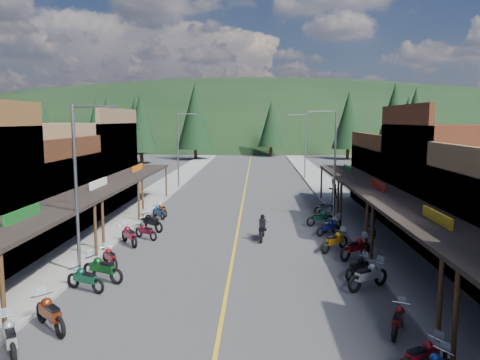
# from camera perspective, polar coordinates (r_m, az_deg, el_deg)

# --- Properties ---
(ground) EXTENTS (220.00, 220.00, 0.00)m
(ground) POSITION_cam_1_polar(r_m,az_deg,el_deg) (28.08, -0.57, -7.71)
(ground) COLOR #38383A
(ground) RESTS_ON ground
(centerline) EXTENTS (0.15, 90.00, 0.01)m
(centerline) POSITION_cam_1_polar(r_m,az_deg,el_deg) (47.66, 0.56, -1.43)
(centerline) COLOR gold
(centerline) RESTS_ON ground
(sidewalk_west) EXTENTS (3.40, 94.00, 0.15)m
(sidewalk_west) POSITION_cam_1_polar(r_m,az_deg,el_deg) (48.67, -9.74, -1.27)
(sidewalk_west) COLOR gray
(sidewalk_west) RESTS_ON ground
(sidewalk_east) EXTENTS (3.40, 94.00, 0.15)m
(sidewalk_east) POSITION_cam_1_polar(r_m,az_deg,el_deg) (48.21, 10.95, -1.39)
(sidewalk_east) COLOR gray
(sidewalk_east) RESTS_ON ground
(shop_west_2) EXTENTS (10.90, 9.00, 6.20)m
(shop_west_2) POSITION_cam_1_polar(r_m,az_deg,el_deg) (32.82, -25.18, -1.69)
(shop_west_2) COLOR #3F2111
(shop_west_2) RESTS_ON ground
(shop_west_3) EXTENTS (10.90, 10.20, 8.20)m
(shop_west_3) POSITION_cam_1_polar(r_m,az_deg,el_deg) (41.41, -19.23, 1.72)
(shop_west_3) COLOR brown
(shop_west_3) RESTS_ON ground
(shop_east_2) EXTENTS (10.90, 9.00, 8.20)m
(shop_east_2) POSITION_cam_1_polar(r_m,az_deg,el_deg) (31.61, 25.40, -0.22)
(shop_east_2) COLOR #562B19
(shop_east_2) RESTS_ON ground
(shop_east_3) EXTENTS (10.90, 10.20, 6.20)m
(shop_east_3) POSITION_cam_1_polar(r_m,az_deg,el_deg) (40.64, 19.98, 0.19)
(shop_east_3) COLOR #4C2D16
(shop_east_3) RESTS_ON ground
(streetlight_0) EXTENTS (2.16, 0.18, 8.00)m
(streetlight_0) POSITION_cam_1_polar(r_m,az_deg,el_deg) (22.81, -19.06, -0.20)
(streetlight_0) COLOR gray
(streetlight_0) RESTS_ON ground
(streetlight_1) EXTENTS (2.16, 0.18, 8.00)m
(streetlight_1) POSITION_cam_1_polar(r_m,az_deg,el_deg) (49.85, -7.41, 4.04)
(streetlight_1) COLOR gray
(streetlight_1) RESTS_ON ground
(streetlight_2) EXTENTS (2.16, 0.18, 8.00)m
(streetlight_2) POSITION_cam_1_polar(r_m,az_deg,el_deg) (35.65, 11.28, 2.66)
(streetlight_2) COLOR gray
(streetlight_2) RESTS_ON ground
(streetlight_3) EXTENTS (2.16, 0.18, 8.00)m
(streetlight_3) POSITION_cam_1_polar(r_m,az_deg,el_deg) (57.43, 7.81, 4.47)
(streetlight_3) COLOR gray
(streetlight_3) RESTS_ON ground
(ridge_hill) EXTENTS (310.00, 140.00, 60.00)m
(ridge_hill) POSITION_cam_1_polar(r_m,az_deg,el_deg) (162.25, 1.67, 4.79)
(ridge_hill) COLOR black
(ridge_hill) RESTS_ON ground
(pine_0) EXTENTS (5.04, 5.04, 11.00)m
(pine_0) POSITION_cam_1_polar(r_m,az_deg,el_deg) (98.19, -22.89, 6.32)
(pine_0) COLOR black
(pine_0) RESTS_ON ground
(pine_1) EXTENTS (5.88, 5.88, 12.50)m
(pine_1) POSITION_cam_1_polar(r_m,az_deg,el_deg) (100.32, -12.58, 7.16)
(pine_1) COLOR black
(pine_1) RESTS_ON ground
(pine_2) EXTENTS (6.72, 6.72, 14.00)m
(pine_2) POSITION_cam_1_polar(r_m,az_deg,el_deg) (85.83, -5.48, 7.80)
(pine_2) COLOR black
(pine_2) RESTS_ON ground
(pine_3) EXTENTS (5.04, 5.04, 11.00)m
(pine_3) POSITION_cam_1_polar(r_m,az_deg,el_deg) (93.12, 3.82, 6.85)
(pine_3) COLOR black
(pine_3) RESTS_ON ground
(pine_4) EXTENTS (5.88, 5.88, 12.50)m
(pine_4) POSITION_cam_1_polar(r_m,az_deg,el_deg) (88.67, 13.09, 7.14)
(pine_4) COLOR black
(pine_4) RESTS_ON ground
(pine_5) EXTENTS (6.72, 6.72, 14.00)m
(pine_5) POSITION_cam_1_polar(r_m,az_deg,el_deg) (104.35, 20.57, 7.29)
(pine_5) COLOR black
(pine_5) RESTS_ON ground
(pine_7) EXTENTS (5.88, 5.88, 12.50)m
(pine_7) POSITION_cam_1_polar(r_m,az_deg,el_deg) (108.32, -15.90, 7.06)
(pine_7) COLOR black
(pine_7) RESTS_ON ground
(pine_8) EXTENTS (4.48, 4.48, 10.00)m
(pine_8) POSITION_cam_1_polar(r_m,az_deg,el_deg) (71.02, -17.11, 5.98)
(pine_8) COLOR black
(pine_8) RESTS_ON ground
(pine_9) EXTENTS (4.93, 4.93, 10.80)m
(pine_9) POSITION_cam_1_polar(r_m,az_deg,el_deg) (75.58, 19.73, 6.25)
(pine_9) COLOR black
(pine_9) RESTS_ON ground
(pine_10) EXTENTS (5.38, 5.38, 11.60)m
(pine_10) POSITION_cam_1_polar(r_m,az_deg,el_deg) (79.46, -12.01, 6.84)
(pine_10) COLOR black
(pine_10) RESTS_ON ground
(pine_11) EXTENTS (5.82, 5.82, 12.40)m
(pine_11) POSITION_cam_1_polar(r_m,az_deg,el_deg) (67.72, 18.30, 6.91)
(pine_11) COLOR black
(pine_11) RESTS_ON ground
(bike_west_2) EXTENTS (1.83, 2.21, 1.25)m
(bike_west_2) POSITION_cam_1_polar(r_m,az_deg,el_deg) (16.92, -26.25, -16.68)
(bike_west_2) COLOR gray
(bike_west_2) RESTS_ON ground
(bike_west_3) EXTENTS (2.21, 2.20, 1.34)m
(bike_west_3) POSITION_cam_1_polar(r_m,az_deg,el_deg) (18.12, -22.17, -14.68)
(bike_west_3) COLOR #65210D
(bike_west_3) RESTS_ON ground
(bike_west_4) EXTENTS (2.15, 1.52, 1.18)m
(bike_west_4) POSITION_cam_1_polar(r_m,az_deg,el_deg) (21.46, -18.36, -11.25)
(bike_west_4) COLOR #0D412A
(bike_west_4) RESTS_ON ground
(bike_west_5) EXTENTS (2.41, 1.70, 1.32)m
(bike_west_5) POSITION_cam_1_polar(r_m,az_deg,el_deg) (22.41, -16.43, -10.19)
(bike_west_5) COLOR #0C4016
(bike_west_5) RESTS_ON ground
(bike_west_6) EXTENTS (1.62, 1.87, 1.07)m
(bike_west_6) POSITION_cam_1_polar(r_m,az_deg,el_deg) (24.52, -15.57, -8.93)
(bike_west_6) COLOR maroon
(bike_west_6) RESTS_ON ground
(bike_west_7) EXTENTS (1.93, 2.30, 1.30)m
(bike_west_7) POSITION_cam_1_polar(r_m,az_deg,el_deg) (28.27, -13.35, -6.44)
(bike_west_7) COLOR maroon
(bike_west_7) RESTS_ON ground
(bike_west_8) EXTENTS (1.89, 1.65, 1.08)m
(bike_west_8) POSITION_cam_1_polar(r_m,az_deg,el_deg) (29.40, -11.40, -6.07)
(bike_west_8) COLOR maroon
(bike_west_8) RESTS_ON ground
(bike_west_9) EXTENTS (2.26, 2.04, 1.31)m
(bike_west_9) POSITION_cam_1_polar(r_m,az_deg,el_deg) (31.46, -10.82, -4.96)
(bike_west_9) COLOR black
(bike_west_9) RESTS_ON ground
(bike_west_10) EXTENTS (1.65, 1.91, 1.09)m
(bike_west_10) POSITION_cam_1_polar(r_m,az_deg,el_deg) (35.29, -9.90, -3.78)
(bike_west_10) COLOR navy
(bike_west_10) RESTS_ON ground
(bike_west_11) EXTENTS (1.53, 1.93, 1.08)m
(bike_west_11) POSITION_cam_1_polar(r_m,az_deg,el_deg) (36.18, -9.49, -3.51)
(bike_west_11) COLOR #AF4C0C
(bike_west_11) RESTS_ON ground
(bike_east_2) EXTENTS (2.07, 1.55, 1.14)m
(bike_east_2) POSITION_cam_1_polar(r_m,az_deg,el_deg) (15.30, 21.33, -19.28)
(bike_east_2) COLOR maroon
(bike_east_2) RESTS_ON ground
(bike_east_3) EXTENTS (1.39, 1.99, 1.09)m
(bike_east_3) POSITION_cam_1_polar(r_m,az_deg,el_deg) (17.57, 18.73, -15.68)
(bike_east_3) COLOR maroon
(bike_east_3) RESTS_ON ground
(bike_east_4) EXTENTS (2.33, 1.97, 1.32)m
(bike_east_4) POSITION_cam_1_polar(r_m,az_deg,el_deg) (21.34, 15.36, -11.04)
(bike_east_4) COLOR #ABABB0
(bike_east_4) RESTS_ON ground
(bike_east_5) EXTENTS (1.76, 1.82, 1.08)m
(bike_east_5) POSITION_cam_1_polar(r_m,az_deg,el_deg) (22.78, 14.16, -10.13)
(bike_east_5) COLOR black
(bike_east_5) RESTS_ON ground
(bike_east_6) EXTENTS (2.25, 2.00, 1.30)m
(bike_east_6) POSITION_cam_1_polar(r_m,az_deg,el_deg) (25.64, 13.91, -7.90)
(bike_east_6) COLOR maroon
(bike_east_6) RESTS_ON ground
(bike_east_7) EXTENTS (2.14, 2.09, 1.28)m
(bike_east_7) POSITION_cam_1_polar(r_m,az_deg,el_deg) (26.76, 11.48, -7.20)
(bike_east_7) COLOR #985F0A
(bike_east_7) RESTS_ON ground
(bike_east_8) EXTENTS (1.91, 1.64, 1.09)m
(bike_east_8) POSITION_cam_1_polar(r_m,az_deg,el_deg) (30.36, 10.69, -5.63)
(bike_east_8) COLOR navy
(bike_east_8) RESTS_ON ground
(bike_east_9) EXTENTS (1.84, 1.84, 1.12)m
(bike_east_9) POSITION_cam_1_polar(r_m,az_deg,el_deg) (31.43, 11.15, -5.16)
(bike_east_9) COLOR #A6A6AB
(bike_east_9) RESTS_ON ground
(bike_east_10) EXTENTS (2.19, 1.52, 1.20)m
(bike_east_10) POSITION_cam_1_polar(r_m,az_deg,el_deg) (32.92, 9.75, -4.49)
(bike_east_10) COLOR #0D452D
(bike_east_10) RESTS_ON ground
(bike_east_11) EXTENTS (2.00, 1.84, 1.17)m
(bike_east_11) POSITION_cam_1_polar(r_m,az_deg,el_deg) (37.02, 10.19, -3.21)
(bike_east_11) COLOR #9F9EA4
(bike_east_11) RESTS_ON ground
(rider_on_bike) EXTENTS (0.93, 2.23, 1.65)m
(rider_on_bike) POSITION_cam_1_polar(r_m,az_deg,el_deg) (28.65, 2.75, -6.04)
(rider_on_bike) COLOR black
(rider_on_bike) RESTS_ON ground
(pedestrian_east_a) EXTENTS (0.58, 0.77, 1.91)m
(pedestrian_east_a) POSITION_cam_1_polar(r_m,az_deg,el_deg) (28.08, 15.82, -5.66)
(pedestrian_east_a) COLOR black
(pedestrian_east_a) RESTS_ON sidewalk_east
(pedestrian_east_b) EXTENTS (1.01, 0.87, 1.80)m
(pedestrian_east_b) POSITION_cam_1_polar(r_m,az_deg,el_deg) (43.35, 11.26, -1.06)
(pedestrian_east_b) COLOR brown
(pedestrian_east_b) RESTS_ON sidewalk_east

